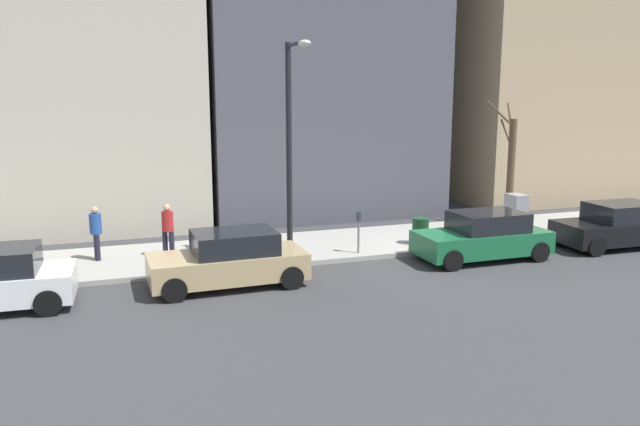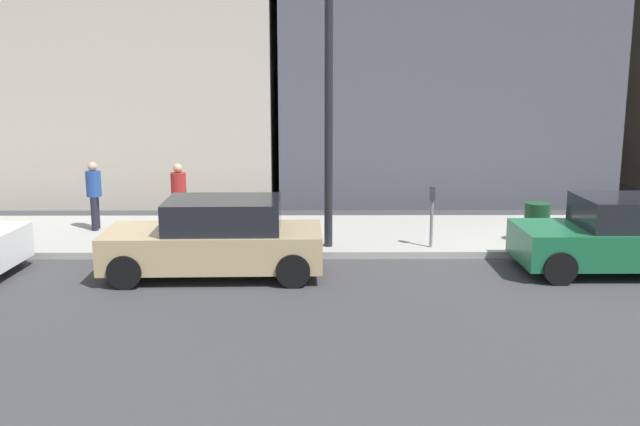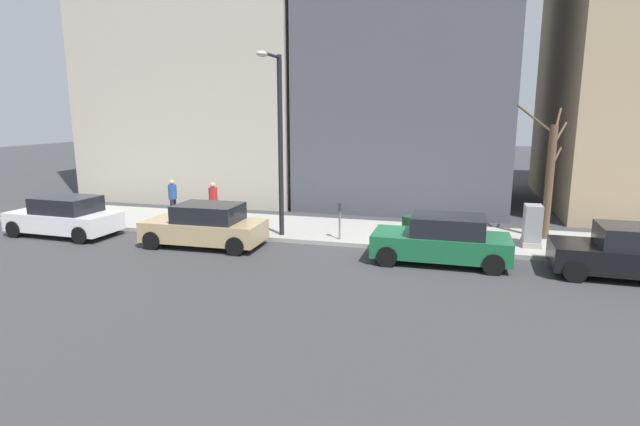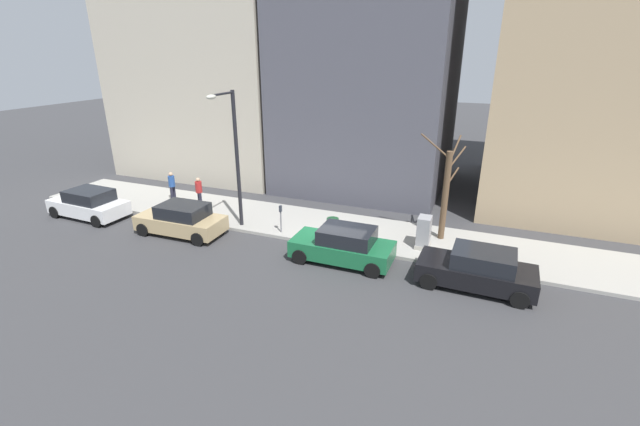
# 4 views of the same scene
# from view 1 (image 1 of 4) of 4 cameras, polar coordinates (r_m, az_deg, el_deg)

# --- Properties ---
(ground_plane) EXTENTS (120.00, 120.00, 0.00)m
(ground_plane) POSITION_cam_1_polar(r_m,az_deg,el_deg) (20.93, 11.08, -3.66)
(ground_plane) COLOR #38383A
(sidewalk) EXTENTS (4.00, 36.00, 0.15)m
(sidewalk) POSITION_cam_1_polar(r_m,az_deg,el_deg) (22.61, 8.57, -2.30)
(sidewalk) COLOR #9E9B93
(sidewalk) RESTS_ON ground
(parked_car_black) EXTENTS (2.03, 4.25, 1.52)m
(parked_car_black) POSITION_cam_1_polar(r_m,az_deg,el_deg) (23.59, 25.59, -1.07)
(parked_car_black) COLOR black
(parked_car_black) RESTS_ON ground
(parked_car_green) EXTENTS (1.93, 4.21, 1.52)m
(parked_car_green) POSITION_cam_1_polar(r_m,az_deg,el_deg) (20.36, 14.70, -2.10)
(parked_car_green) COLOR #196038
(parked_car_green) RESTS_ON ground
(parked_car_tan) EXTENTS (2.00, 4.24, 1.52)m
(parked_car_tan) POSITION_cam_1_polar(r_m,az_deg,el_deg) (17.15, -8.27, -4.27)
(parked_car_tan) COLOR tan
(parked_car_tan) RESTS_ON ground
(parking_meter) EXTENTS (0.14, 0.10, 1.35)m
(parking_meter) POSITION_cam_1_polar(r_m,az_deg,el_deg) (19.89, 3.55, -1.35)
(parking_meter) COLOR slate
(parking_meter) RESTS_ON sidewalk
(utility_box) EXTENTS (0.83, 0.61, 1.43)m
(utility_box) POSITION_cam_1_polar(r_m,az_deg,el_deg) (23.85, 17.46, -0.10)
(utility_box) COLOR #A8A399
(utility_box) RESTS_ON sidewalk
(streetlamp) EXTENTS (1.97, 0.32, 6.50)m
(streetlamp) POSITION_cam_1_polar(r_m,az_deg,el_deg) (18.56, -2.64, 7.26)
(streetlamp) COLOR black
(streetlamp) RESTS_ON sidewalk
(bare_tree) EXTENTS (1.15, 1.89, 4.80)m
(bare_tree) POSITION_cam_1_polar(r_m,az_deg,el_deg) (25.05, 17.01, 4.03)
(bare_tree) COLOR brown
(bare_tree) RESTS_ON sidewalk
(trash_bin) EXTENTS (0.56, 0.56, 0.90)m
(trash_bin) POSITION_cam_1_polar(r_m,az_deg,el_deg) (21.40, 9.16, -1.63)
(trash_bin) COLOR #14381E
(trash_bin) RESTS_ON sidewalk
(pedestrian_near_meter) EXTENTS (0.36, 0.36, 1.66)m
(pedestrian_near_meter) POSITION_cam_1_polar(r_m,az_deg,el_deg) (19.97, -13.75, -1.27)
(pedestrian_near_meter) COLOR #1E1E2D
(pedestrian_near_meter) RESTS_ON sidewalk
(pedestrian_midblock) EXTENTS (0.40, 0.36, 1.66)m
(pedestrian_midblock) POSITION_cam_1_polar(r_m,az_deg,el_deg) (20.23, -19.81, -1.46)
(pedestrian_midblock) COLOR #1E1E2D
(pedestrian_midblock) RESTS_ON sidewalk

